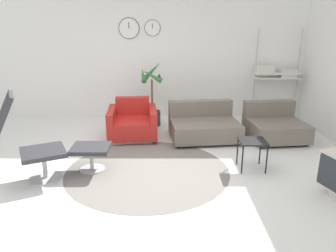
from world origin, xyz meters
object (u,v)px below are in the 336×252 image
object	(u,v)px
lounge_chair	(9,131)
potted_plant	(152,105)
armchair_red	(132,124)
shelf_unit	(277,73)
ottoman	(91,152)
side_table	(252,144)
couch_low	(203,126)
couch_second	(274,127)

from	to	relation	value
lounge_chair	potted_plant	distance (m)	3.12
lounge_chair	armchair_red	size ratio (longest dim) A/B	1.38
lounge_chair	shelf_unit	distance (m)	5.30
ottoman	side_table	distance (m)	2.32
potted_plant	lounge_chair	bearing A→B (deg)	-122.62
ottoman	couch_low	xyz separation A→B (m)	(1.76, 1.37, -0.05)
lounge_chair	potted_plant	world-z (taller)	potted_plant
armchair_red	couch_low	size ratio (longest dim) A/B	0.72
side_table	potted_plant	bearing A→B (deg)	125.93
couch_second	potted_plant	bearing A→B (deg)	-26.56
lounge_chair	couch_low	world-z (taller)	lounge_chair
lounge_chair	armchair_red	bearing A→B (deg)	118.28
lounge_chair	potted_plant	size ratio (longest dim) A/B	1.00
couch_low	side_table	size ratio (longest dim) A/B	3.00
lounge_chair	couch_second	world-z (taller)	lounge_chair
armchair_red	side_table	xyz separation A→B (m)	(1.87, -1.40, 0.12)
armchair_red	potted_plant	size ratio (longest dim) A/B	0.72
couch_second	side_table	bearing A→B (deg)	53.77
couch_second	couch_low	bearing A→B (deg)	-7.76
lounge_chair	shelf_unit	world-z (taller)	shelf_unit
side_table	potted_plant	distance (m)	2.63
lounge_chair	side_table	bearing A→B (deg)	72.31
ottoman	potted_plant	size ratio (longest dim) A/B	0.41
couch_low	side_table	world-z (taller)	couch_low
ottoman	side_table	xyz separation A→B (m)	(2.32, 0.04, 0.10)
side_table	ottoman	bearing A→B (deg)	-178.92
couch_low	couch_second	bearing A→B (deg)	172.24
shelf_unit	couch_second	bearing A→B (deg)	-106.38
couch_second	potted_plant	size ratio (longest dim) A/B	0.81
ottoman	shelf_unit	size ratio (longest dim) A/B	0.27
couch_second	potted_plant	xyz separation A→B (m)	(-2.28, 0.82, 0.21)
couch_second	lounge_chair	bearing A→B (deg)	17.65
couch_second	side_table	size ratio (longest dim) A/B	2.45
couch_low	potted_plant	world-z (taller)	potted_plant
lounge_chair	shelf_unit	xyz separation A→B (m)	(4.32, 3.05, 0.29)
ottoman	potted_plant	world-z (taller)	potted_plant
ottoman	side_table	bearing A→B (deg)	1.08
shelf_unit	ottoman	bearing A→B (deg)	-142.68
lounge_chair	ottoman	xyz separation A→B (m)	(0.90, 0.44, -0.46)
couch_second	potted_plant	world-z (taller)	potted_plant
lounge_chair	armchair_red	distance (m)	2.37
potted_plant	armchair_red	bearing A→B (deg)	-114.43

